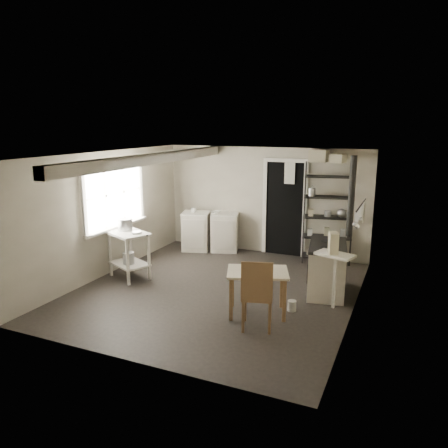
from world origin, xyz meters
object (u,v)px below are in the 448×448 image
at_px(shelf_rack, 328,217).
at_px(chair, 257,295).
at_px(base_cabinets, 210,230).
at_px(stove, 327,268).
at_px(work_table, 257,290).
at_px(prep_table, 129,257).
at_px(flour_sack, 328,253).
at_px(stockpot, 125,226).

distance_m(shelf_rack, chair, 3.40).
relative_size(base_cabinets, chair, 1.27).
bearing_deg(stove, work_table, -131.81).
distance_m(base_cabinets, shelf_rack, 2.59).
xyz_separation_m(work_table, chair, (0.15, -0.43, 0.10)).
relative_size(shelf_rack, work_table, 2.30).
bearing_deg(shelf_rack, prep_table, -155.50).
relative_size(base_cabinets, flour_sack, 2.46).
bearing_deg(flour_sack, stove, -80.37).
bearing_deg(stockpot, base_cabinets, 71.15).
relative_size(stockpot, work_table, 0.33).
relative_size(stockpot, shelf_rack, 0.14).
distance_m(prep_table, stove, 3.53).
distance_m(prep_table, work_table, 2.73).
bearing_deg(shelf_rack, base_cabinets, 170.61).
distance_m(base_cabinets, stove, 3.25).
xyz_separation_m(shelf_rack, flour_sack, (0.07, -0.16, -0.71)).
relative_size(stove, chair, 1.05).
bearing_deg(prep_table, chair, -18.98).
distance_m(work_table, flour_sack, 2.82).
bearing_deg(stockpot, shelf_rack, 34.86).
bearing_deg(base_cabinets, flour_sack, -17.19).
bearing_deg(shelf_rack, work_table, -111.59).
xyz_separation_m(stockpot, work_table, (2.81, -0.64, -0.56)).
bearing_deg(chair, base_cabinets, 108.64).
bearing_deg(shelf_rack, chair, -107.94).
distance_m(stockpot, chair, 3.19).
bearing_deg(stove, base_cabinets, 142.27).
bearing_deg(stove, chair, -120.49).
xyz_separation_m(stove, flour_sack, (-0.26, 1.50, -0.20)).
bearing_deg(chair, prep_table, 144.73).
bearing_deg(flour_sack, chair, -96.75).
bearing_deg(stockpot, prep_table, -36.74).
bearing_deg(stockpot, chair, -19.93).
bearing_deg(work_table, base_cabinets, 126.97).
bearing_deg(prep_table, stockpot, 143.26).
xyz_separation_m(base_cabinets, work_table, (2.09, -2.77, -0.08)).
relative_size(prep_table, stockpot, 2.98).
height_order(stockpot, chair, stockpot).
distance_m(shelf_rack, stove, 1.77).
bearing_deg(flour_sack, stockpot, -147.61).
xyz_separation_m(prep_table, flour_sack, (3.20, 2.22, -0.16)).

